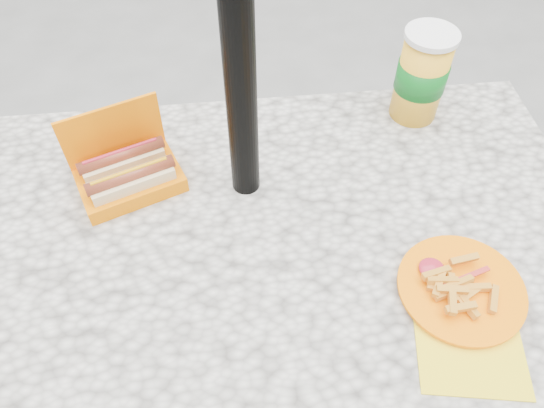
{
  "coord_description": "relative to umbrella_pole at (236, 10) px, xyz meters",
  "views": [
    {
      "loc": [
        -0.02,
        -0.48,
        1.48
      ],
      "look_at": [
        0.04,
        0.07,
        0.8
      ],
      "focal_mm": 35.0,
      "sensor_mm": 36.0,
      "label": 1
    }
  ],
  "objects": [
    {
      "name": "ground",
      "position": [
        0.0,
        -0.16,
        -1.1
      ],
      "size": [
        60.0,
        60.0,
        0.0
      ],
      "primitive_type": "plane",
      "color": "slate"
    },
    {
      "name": "picnic_table",
      "position": [
        0.0,
        -0.16,
        -0.46
      ],
      "size": [
        1.2,
        0.8,
        0.75
      ],
      "color": "beige",
      "rests_on": "ground"
    },
    {
      "name": "umbrella_pole",
      "position": [
        0.0,
        0.0,
        0.0
      ],
      "size": [
        0.05,
        0.05,
        2.2
      ],
      "primitive_type": "cylinder",
      "color": "black",
      "rests_on": "ground"
    },
    {
      "name": "hotdog_box",
      "position": [
        -0.21,
        0.02,
        -0.32
      ],
      "size": [
        0.21,
        0.17,
        0.15
      ],
      "rotation": [
        0.0,
        0.0,
        0.37
      ],
      "color": "#FD7700",
      "rests_on": "picnic_table"
    },
    {
      "name": "fries_plate",
      "position": [
        0.31,
        -0.27,
        -0.34
      ],
      "size": [
        0.21,
        0.28,
        0.04
      ],
      "rotation": [
        0.0,
        0.0,
        0.11
      ],
      "color": "yellow",
      "rests_on": "picnic_table"
    },
    {
      "name": "soda_cup",
      "position": [
        0.36,
        0.16,
        -0.26
      ],
      "size": [
        0.1,
        0.1,
        0.19
      ],
      "rotation": [
        0.0,
        0.0,
        -0.06
      ],
      "color": "yellow",
      "rests_on": "picnic_table"
    }
  ]
}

